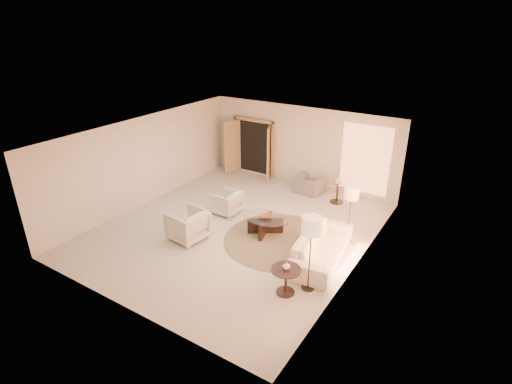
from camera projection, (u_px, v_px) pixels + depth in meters
The scene contains 18 objects.
room at pixel (236, 184), 10.86m from camera, with size 7.04×8.04×2.83m.
windows_right at pixel (360, 215), 9.28m from camera, with size 0.10×6.40×2.40m, color #F29261, non-canonical shape.
window_back_corner at pixel (365, 160), 12.81m from camera, with size 1.70×0.10×2.40m, color #F29261, non-canonical shape.
curtains_right at pixel (370, 202), 10.02m from camera, with size 0.06×5.20×2.60m, color #BBAE89, non-canonical shape.
french_doors at pixel (253, 148), 14.87m from camera, with size 1.95×0.66×2.16m.
area_rug at pixel (279, 240), 10.85m from camera, with size 3.06×3.06×0.01m, color #443927.
sofa at pixel (322, 247), 9.86m from camera, with size 2.48×0.97×0.73m, color silver.
armchair_left at pixel (226, 201), 12.20m from camera, with size 0.77×0.72×0.79m, color silver.
armchair_right at pixel (188, 224), 10.75m from camera, with size 0.90×0.85×0.93m, color silver.
accent_chair at pixel (309, 182), 13.57m from camera, with size 0.94×0.61×0.82m, color gray.
coffee_table at pixel (265, 223), 11.08m from camera, with size 1.73×1.73×0.49m.
end_table at pixel (286, 277), 8.64m from camera, with size 0.66×0.66×0.62m.
side_table at pixel (337, 191), 12.89m from camera, with size 0.57×0.57×0.66m.
floor_lamp_near at pixel (351, 195), 10.28m from camera, with size 0.39×0.39×1.59m.
floor_lamp_far at pixel (312, 229), 8.34m from camera, with size 0.43×0.43×1.78m.
bowl at pixel (265, 216), 11.00m from camera, with size 0.32×0.32×0.08m, color brown.
end_vase at pixel (286, 266), 8.52m from camera, with size 0.16×0.16×0.17m, color white.
side_vase at pixel (338, 180), 12.74m from camera, with size 0.24×0.24×0.25m, color white.
Camera 1 is at (5.82, -8.17, 5.61)m, focal length 28.00 mm.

